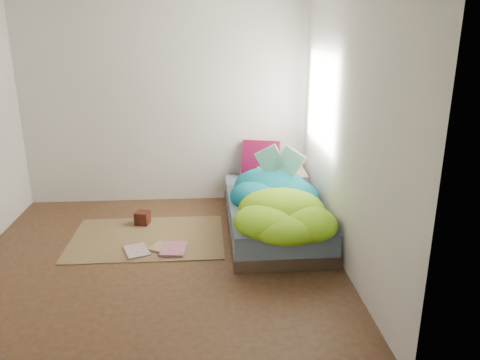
% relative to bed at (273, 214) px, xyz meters
% --- Properties ---
extents(ground, '(3.50, 3.50, 0.00)m').
position_rel_bed_xyz_m(ground, '(-1.22, -0.72, -0.17)').
color(ground, '#45261A').
rests_on(ground, ground).
extents(room_walls, '(3.54, 3.54, 2.62)m').
position_rel_bed_xyz_m(room_walls, '(-1.21, -0.71, 1.46)').
color(room_walls, silver).
rests_on(room_walls, ground).
extents(bed, '(1.00, 2.00, 0.34)m').
position_rel_bed_xyz_m(bed, '(0.00, 0.00, 0.00)').
color(bed, '#31251B').
rests_on(bed, ground).
extents(duvet, '(0.96, 1.84, 0.34)m').
position_rel_bed_xyz_m(duvet, '(0.00, -0.22, 0.34)').
color(duvet, '#07616C').
rests_on(duvet, bed).
extents(rug, '(1.60, 1.10, 0.01)m').
position_rel_bed_xyz_m(rug, '(-1.37, -0.17, -0.16)').
color(rug, brown).
rests_on(rug, ground).
extents(pillow_floral, '(0.59, 0.38, 0.13)m').
position_rel_bed_xyz_m(pillow_floral, '(0.19, 0.65, 0.24)').
color(pillow_floral, '#EEE5CD').
rests_on(pillow_floral, bed).
extents(pillow_magenta, '(0.48, 0.26, 0.46)m').
position_rel_bed_xyz_m(pillow_magenta, '(-0.04, 0.86, 0.40)').
color(pillow_magenta, '#4D0530').
rests_on(pillow_magenta, bed).
extents(open_book, '(0.46, 0.24, 0.28)m').
position_rel_bed_xyz_m(open_book, '(0.09, 0.21, 0.65)').
color(open_book, green).
rests_on(open_book, duvet).
extents(wooden_box, '(0.18, 0.18, 0.15)m').
position_rel_bed_xyz_m(wooden_box, '(-1.46, 0.20, -0.08)').
color(wooden_box, '#32160B').
rests_on(wooden_box, rug).
extents(floor_book_a, '(0.31, 0.36, 0.02)m').
position_rel_bed_xyz_m(floor_book_a, '(-1.54, -0.55, -0.15)').
color(floor_book_a, beige).
rests_on(floor_book_a, rug).
extents(floor_book_b, '(0.28, 0.35, 0.03)m').
position_rel_bed_xyz_m(floor_book_b, '(-1.19, -0.49, -0.14)').
color(floor_book_b, pink).
rests_on(floor_book_b, rug).
extents(floor_book_c, '(0.35, 0.32, 0.02)m').
position_rel_bed_xyz_m(floor_book_c, '(-1.21, -0.56, -0.15)').
color(floor_book_c, tan).
rests_on(floor_book_c, rug).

